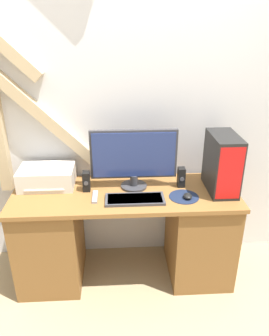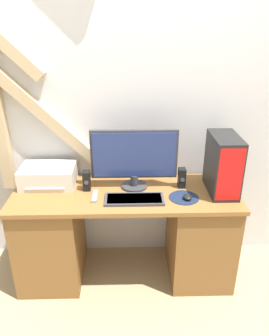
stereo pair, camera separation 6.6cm
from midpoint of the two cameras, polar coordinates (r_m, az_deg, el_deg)
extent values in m
plane|color=#9E8966|center=(2.53, -2.01, -22.05)|extent=(12.00, 12.00, 0.00)
cube|color=silver|center=(2.40, -2.89, 12.90)|extent=(6.40, 0.05, 2.70)
cube|color=tan|center=(2.43, -17.76, 9.84)|extent=(0.92, 0.08, 0.92)
cube|color=brown|center=(2.31, -2.45, -4.58)|extent=(1.58, 0.56, 0.03)
cube|color=brown|center=(2.56, -15.17, -11.89)|extent=(0.44, 0.52, 0.70)
cube|color=brown|center=(2.57, 10.50, -11.23)|extent=(0.44, 0.52, 0.70)
cylinder|color=#333338|center=(2.37, -0.91, -3.13)|extent=(0.19, 0.19, 0.02)
cylinder|color=#333338|center=(2.35, -0.91, -2.14)|extent=(0.05, 0.05, 0.08)
cube|color=#333338|center=(2.27, -0.96, 2.43)|extent=(0.61, 0.03, 0.35)
cube|color=navy|center=(2.26, -0.94, 2.27)|extent=(0.57, 0.01, 0.32)
cube|color=#3D3D42|center=(2.20, -0.79, -5.47)|extent=(0.40, 0.16, 0.02)
cube|color=#5B5B60|center=(2.19, -0.79, -5.35)|extent=(0.36, 0.14, 0.01)
cylinder|color=#19233D|center=(2.26, 7.78, -4.99)|extent=(0.20, 0.20, 0.00)
ellipsoid|color=black|center=(2.23, 8.42, -4.88)|extent=(0.06, 0.07, 0.03)
cube|color=black|center=(2.32, 14.24, 0.82)|extent=(0.18, 0.34, 0.41)
cube|color=red|center=(2.18, 15.48, -0.96)|extent=(0.16, 0.01, 0.37)
cube|color=beige|center=(2.45, -15.72, -1.47)|extent=(0.39, 0.26, 0.14)
cube|color=white|center=(2.40, -15.98, -3.13)|extent=(0.27, 0.12, 0.01)
cube|color=black|center=(2.32, -9.19, -2.30)|extent=(0.05, 0.06, 0.14)
cylinder|color=#47474C|center=(2.29, -9.27, -2.68)|extent=(0.03, 0.00, 0.03)
cube|color=black|center=(2.37, 7.35, -1.59)|extent=(0.05, 0.06, 0.14)
cylinder|color=#47474C|center=(2.34, 7.49, -1.96)|extent=(0.03, 0.00, 0.03)
cube|color=gray|center=(2.25, -7.73, -5.01)|extent=(0.03, 0.16, 0.02)
camera|label=1|loc=(0.03, -90.85, -0.39)|focal=35.00mm
camera|label=2|loc=(0.03, 89.15, 0.39)|focal=35.00mm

